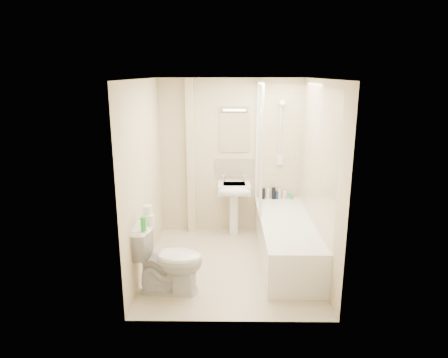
{
  "coord_description": "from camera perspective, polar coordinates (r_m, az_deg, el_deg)",
  "views": [
    {
      "loc": [
        -0.04,
        -4.83,
        2.47
      ],
      "look_at": [
        -0.1,
        0.2,
        1.13
      ],
      "focal_mm": 32.0,
      "sensor_mm": 36.0,
      "label": 1
    }
  ],
  "objects": [
    {
      "name": "tile_back",
      "position": [
        6.21,
        7.98,
        5.11
      ],
      "size": [
        0.7,
        0.01,
        1.75
      ],
      "primitive_type": "cube",
      "color": "beige",
      "rests_on": "wall_back"
    },
    {
      "name": "toilet_roll_upper",
      "position": [
        4.63,
        -10.87,
        -4.36
      ],
      "size": [
        0.1,
        0.1,
        0.1
      ],
      "primitive_type": "cylinder",
      "color": "white",
      "rests_on": "toilet_roll_lower"
    },
    {
      "name": "floor",
      "position": [
        5.42,
        1.02,
        -12.14
      ],
      "size": [
        2.5,
        2.5,
        0.0
      ],
      "primitive_type": "plane",
      "color": "beige",
      "rests_on": "ground"
    },
    {
      "name": "toilet",
      "position": [
        4.71,
        -7.87,
        -11.28
      ],
      "size": [
        0.58,
        0.86,
        0.8
      ],
      "primitive_type": "imported",
      "rotation": [
        0.0,
        0.0,
        1.49
      ],
      "color": "white",
      "rests_on": "ground"
    },
    {
      "name": "bottle_blue",
      "position": [
        6.32,
        7.62,
        -2.28
      ],
      "size": [
        0.06,
        0.06,
        0.13
      ],
      "primitive_type": "cylinder",
      "color": "navy",
      "rests_on": "bathtub"
    },
    {
      "name": "bottle_black_a",
      "position": [
        6.29,
        5.63,
        -2.09
      ],
      "size": [
        0.06,
        0.06,
        0.17
      ],
      "primitive_type": "cylinder",
      "color": "black",
      "rests_on": "bathtub"
    },
    {
      "name": "bottle_white_b",
      "position": [
        6.33,
        8.65,
        -2.28
      ],
      "size": [
        0.06,
        0.06,
        0.13
      ],
      "primitive_type": "cylinder",
      "color": "silver",
      "rests_on": "bathtub"
    },
    {
      "name": "bottle_white_a",
      "position": [
        6.29,
        6.29,
        -2.09
      ],
      "size": [
        0.05,
        0.05,
        0.17
      ],
      "primitive_type": "cylinder",
      "color": "white",
      "rests_on": "bathtub"
    },
    {
      "name": "wall_right",
      "position": [
        5.12,
        13.48,
        0.17
      ],
      "size": [
        0.02,
        2.5,
        2.4
      ],
      "primitive_type": "cube",
      "color": "beige",
      "rests_on": "ground"
    },
    {
      "name": "wall_left",
      "position": [
        5.1,
        -11.36,
        0.24
      ],
      "size": [
        0.02,
        2.5,
        2.4
      ],
      "primitive_type": "cube",
      "color": "beige",
      "rests_on": "ground"
    },
    {
      "name": "splashback",
      "position": [
        6.24,
        1.45,
        1.6
      ],
      "size": [
        0.6,
        0.02,
        0.3
      ],
      "primitive_type": "cube",
      "color": "beige",
      "rests_on": "wall_back"
    },
    {
      "name": "toilet_roll_lower",
      "position": [
        4.64,
        -10.54,
        -5.74
      ],
      "size": [
        0.1,
        0.1,
        0.11
      ],
      "primitive_type": "cylinder",
      "color": "white",
      "rests_on": "toilet"
    },
    {
      "name": "pipe_boxing",
      "position": [
        6.18,
        -4.76,
        3.04
      ],
      "size": [
        0.12,
        0.12,
        2.4
      ],
      "primitive_type": "cube",
      "color": "beige",
      "rests_on": "ground"
    },
    {
      "name": "green_bottle",
      "position": [
        4.46,
        -11.44,
        -6.3
      ],
      "size": [
        0.06,
        0.06,
        0.16
      ],
      "primitive_type": "cylinder",
      "color": "green",
      "rests_on": "toilet"
    },
    {
      "name": "strip_light",
      "position": [
        6.07,
        1.51,
        10.03
      ],
      "size": [
        0.42,
        0.07,
        0.07
      ],
      "primitive_type": "cube",
      "color": "silver",
      "rests_on": "wall_back"
    },
    {
      "name": "bottle_green",
      "position": [
        6.35,
        9.54,
        -2.49
      ],
      "size": [
        0.07,
        0.07,
        0.08
      ],
      "primitive_type": "cylinder",
      "color": "#30BE5C",
      "rests_on": "bathtub"
    },
    {
      "name": "wall_back",
      "position": [
        6.21,
        1.0,
        3.15
      ],
      "size": [
        2.2,
        0.02,
        2.4
      ],
      "primitive_type": "cube",
      "color": "beige",
      "rests_on": "ground"
    },
    {
      "name": "bottle_black_b",
      "position": [
        6.3,
        7.1,
        -2.03
      ],
      "size": [
        0.06,
        0.06,
        0.18
      ],
      "primitive_type": "cylinder",
      "color": "black",
      "rests_on": "bathtub"
    },
    {
      "name": "ceiling",
      "position": [
        4.83,
        1.15,
        14.11
      ],
      "size": [
        2.2,
        2.5,
        0.02
      ],
      "primitive_type": "cube",
      "color": "white",
      "rests_on": "wall_back"
    },
    {
      "name": "shower_screen",
      "position": [
        5.74,
        5.05,
        4.65
      ],
      "size": [
        0.04,
        0.92,
        1.8
      ],
      "color": "white",
      "rests_on": "bathtub"
    },
    {
      "name": "bathtub",
      "position": [
        5.54,
        8.89,
        -8.44
      ],
      "size": [
        0.7,
        2.1,
        0.55
      ],
      "color": "white",
      "rests_on": "ground"
    },
    {
      "name": "pedestal_sink",
      "position": [
        6.12,
        1.46,
        -2.25
      ],
      "size": [
        0.49,
        0.46,
        0.94
      ],
      "color": "white",
      "rests_on": "ground"
    },
    {
      "name": "shower_fixture",
      "position": [
        6.14,
        8.05,
        6.15
      ],
      "size": [
        0.1,
        0.16,
        0.99
      ],
      "color": "white",
      "rests_on": "wall_back"
    },
    {
      "name": "mirror",
      "position": [
        6.13,
        1.49,
        6.6
      ],
      "size": [
        0.46,
        0.01,
        0.6
      ],
      "primitive_type": "cube",
      "color": "white",
      "rests_on": "wall_back"
    },
    {
      "name": "bottle_cream",
      "position": [
        6.32,
        7.91,
        -2.13
      ],
      "size": [
        0.05,
        0.05,
        0.16
      ],
      "primitive_type": "cylinder",
      "color": "beige",
      "rests_on": "bathtub"
    },
    {
      "name": "tile_right",
      "position": [
        5.26,
        13.03,
        3.1
      ],
      "size": [
        0.01,
        2.1,
        1.75
      ],
      "primitive_type": "cube",
      "color": "beige",
      "rests_on": "wall_right"
    }
  ]
}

